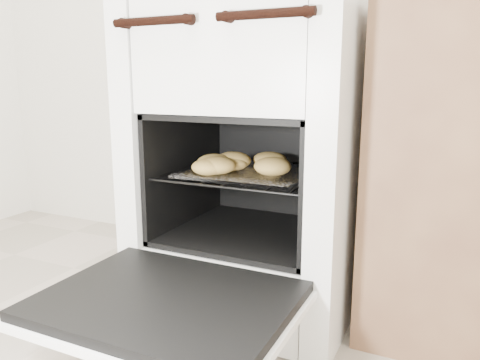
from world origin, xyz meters
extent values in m
cube|color=white|center=(0.08, 1.15, 0.50)|extent=(0.65, 0.69, 0.99)
cylinder|color=black|center=(-0.07, 0.79, 0.86)|extent=(0.24, 0.02, 0.02)
cylinder|color=black|center=(0.23, 0.79, 0.86)|extent=(0.24, 0.02, 0.02)
cube|color=black|center=(0.08, 0.59, 0.22)|extent=(0.56, 0.43, 0.03)
cube|color=white|center=(0.08, 0.59, 0.21)|extent=(0.58, 0.45, 0.02)
cylinder|color=black|center=(-0.15, 1.07, 0.44)|extent=(0.01, 0.45, 0.01)
cylinder|color=black|center=(0.31, 1.07, 0.44)|extent=(0.01, 0.45, 0.01)
cylinder|color=black|center=(0.08, 0.85, 0.44)|extent=(0.46, 0.01, 0.01)
cylinder|color=black|center=(0.08, 1.28, 0.44)|extent=(0.46, 0.01, 0.01)
cylinder|color=black|center=(-0.11, 1.07, 0.44)|extent=(0.01, 0.43, 0.01)
cylinder|color=black|center=(-0.05, 1.07, 0.44)|extent=(0.01, 0.43, 0.01)
cylinder|color=black|center=(0.02, 1.07, 0.44)|extent=(0.01, 0.43, 0.01)
cylinder|color=black|center=(0.08, 1.07, 0.44)|extent=(0.01, 0.43, 0.01)
cylinder|color=black|center=(0.15, 1.07, 0.44)|extent=(0.01, 0.43, 0.01)
cylinder|color=black|center=(0.21, 1.07, 0.44)|extent=(0.01, 0.43, 0.01)
cylinder|color=black|center=(0.28, 1.07, 0.44)|extent=(0.01, 0.43, 0.01)
cube|color=white|center=(0.08, 1.05, 0.44)|extent=(0.37, 0.32, 0.01)
ellipsoid|color=tan|center=(0.00, 0.94, 0.47)|extent=(0.13, 0.13, 0.05)
ellipsoid|color=tan|center=(0.03, 1.03, 0.47)|extent=(0.11, 0.11, 0.04)
ellipsoid|color=tan|center=(0.02, 1.05, 0.48)|extent=(0.13, 0.13, 0.05)
ellipsoid|color=tan|center=(0.11, 1.13, 0.47)|extent=(0.15, 0.15, 0.05)
ellipsoid|color=tan|center=(0.01, 0.96, 0.47)|extent=(0.14, 0.14, 0.05)
ellipsoid|color=tan|center=(0.17, 1.01, 0.48)|extent=(0.14, 0.14, 0.05)
ellipsoid|color=tan|center=(-0.01, 0.99, 0.48)|extent=(0.12, 0.12, 0.05)
camera|label=1|loc=(0.65, -0.23, 0.72)|focal=35.00mm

